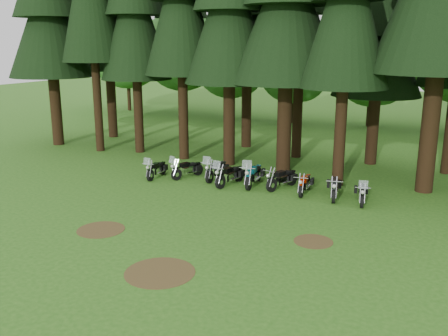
{
  "coord_description": "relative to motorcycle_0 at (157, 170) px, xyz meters",
  "views": [
    {
      "loc": [
        9.08,
        -15.66,
        6.92
      ],
      "look_at": [
        -1.32,
        5.0,
        1.0
      ],
      "focal_mm": 40.0,
      "sensor_mm": 36.0,
      "label": 1
    }
  ],
  "objects": [
    {
      "name": "decid_4",
      "position": [
        6.87,
        21.22,
        3.95
      ],
      "size": [
        5.93,
        5.76,
        7.41
      ],
      "color": "black",
      "rests_on": "ground"
    },
    {
      "name": "decid_3",
      "position": [
        0.58,
        20.03,
        4.09
      ],
      "size": [
        6.12,
        5.95,
        7.65
      ],
      "color": "black",
      "rests_on": "ground"
    },
    {
      "name": "pine_back_4",
      "position": [
        9.33,
        8.14,
        7.83
      ],
      "size": [
        4.94,
        4.94,
        13.78
      ],
      "color": "black",
      "rests_on": "ground"
    },
    {
      "name": "motorcycle_6",
      "position": [
        7.71,
        0.84,
        0.01
      ],
      "size": [
        0.38,
        2.07,
        0.84
      ],
      "rotation": [
        0.0,
        0.0,
        0.1
      ],
      "color": "black",
      "rests_on": "ground"
    },
    {
      "name": "dirt_patch_2",
      "position": [
        6.29,
        -9.1,
        -0.42
      ],
      "size": [
        2.2,
        2.2,
        0.01
      ],
      "primitive_type": "cylinder",
      "color": "#4C3D1E",
      "rests_on": "ground"
    },
    {
      "name": "decid_1",
      "position": [
        -10.7,
        20.66,
        5.41
      ],
      "size": [
        7.91,
        7.69,
        9.88
      ],
      "color": "black",
      "rests_on": "ground"
    },
    {
      "name": "motorcycle_3",
      "position": [
        4.0,
        0.47,
        0.06
      ],
      "size": [
        0.65,
        2.31,
        1.45
      ],
      "rotation": [
        0.0,
        0.0,
        -0.16
      ],
      "color": "black",
      "rests_on": "ground"
    },
    {
      "name": "motorcycle_5",
      "position": [
        6.5,
        1.09,
        0.03
      ],
      "size": [
        0.83,
        2.11,
        0.89
      ],
      "rotation": [
        0.0,
        0.0,
        -0.33
      ],
      "color": "black",
      "rests_on": "ground"
    },
    {
      "name": "motorcycle_1",
      "position": [
        1.42,
        0.71,
        0.01
      ],
      "size": [
        0.95,
        2.03,
        1.31
      ],
      "rotation": [
        0.0,
        0.0,
        -0.35
      ],
      "color": "black",
      "rests_on": "ground"
    },
    {
      "name": "motorcycle_7",
      "position": [
        9.11,
        0.75,
        0.04
      ],
      "size": [
        0.67,
        2.18,
        0.9
      ],
      "rotation": [
        0.0,
        0.0,
        0.24
      ],
      "color": "black",
      "rests_on": "ground"
    },
    {
      "name": "dirt_patch_0",
      "position": [
        2.29,
        -7.1,
        -0.42
      ],
      "size": [
        1.8,
        1.8,
        0.01
      ],
      "primitive_type": "cylinder",
      "color": "#4C3D1E",
      "rests_on": "ground"
    },
    {
      "name": "ground",
      "position": [
        5.29,
        -5.1,
        -0.42
      ],
      "size": [
        120.0,
        120.0,
        0.0
      ],
      "primitive_type": "plane",
      "color": "#2B6519",
      "rests_on": "ground"
    },
    {
      "name": "decid_2",
      "position": [
        -5.14,
        19.67,
        4.53
      ],
      "size": [
        6.72,
        6.53,
        8.4
      ],
      "color": "black",
      "rests_on": "ground"
    },
    {
      "name": "dirt_patch_1",
      "position": [
        9.79,
        -4.6,
        -0.42
      ],
      "size": [
        1.4,
        1.4,
        0.01
      ],
      "primitive_type": "cylinder",
      "color": "#4C3D1E",
      "rests_on": "ground"
    },
    {
      "name": "motorcycle_2",
      "position": [
        2.93,
        1.1,
        0.06
      ],
      "size": [
        0.43,
        2.28,
        1.43
      ],
      "rotation": [
        0.0,
        0.0,
        0.03
      ],
      "color": "black",
      "rests_on": "ground"
    },
    {
      "name": "motorcycle_8",
      "position": [
        10.38,
        0.57,
        0.01
      ],
      "size": [
        0.72,
        2.03,
        1.28
      ],
      "rotation": [
        0.0,
        0.0,
        0.24
      ],
      "color": "black",
      "rests_on": "ground"
    },
    {
      "name": "motorcycle_0",
      "position": [
        0.0,
        0.0,
        0.0
      ],
      "size": [
        0.48,
        2.02,
        1.27
      ],
      "rotation": [
        0.0,
        0.0,
        0.11
      ],
      "color": "black",
      "rests_on": "ground"
    },
    {
      "name": "motorcycle_4",
      "position": [
        5.08,
        0.92,
        0.09
      ],
      "size": [
        0.62,
        2.46,
        1.54
      ],
      "rotation": [
        0.0,
        0.0,
        0.13
      ],
      "color": "black",
      "rests_on": "ground"
    },
    {
      "name": "decid_0",
      "position": [
        -16.81,
        20.16,
        5.48
      ],
      "size": [
        8.0,
        7.78,
        10.0
      ],
      "color": "black",
      "rests_on": "ground"
    }
  ]
}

